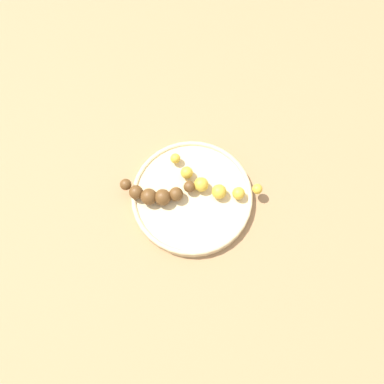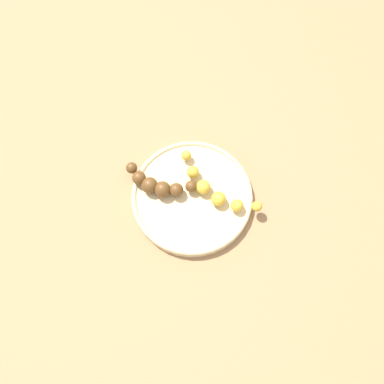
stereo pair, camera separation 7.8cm
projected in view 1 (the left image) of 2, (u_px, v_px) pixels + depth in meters
name	position (u px, v px, depth m)	size (l,w,h in m)	color
ground_plane	(192.00, 199.00, 0.82)	(2.40, 2.40, 0.00)	#936D47
fruit_bowl	(192.00, 196.00, 0.81)	(0.25, 0.25, 0.02)	#D1B784
banana_spotted	(212.00, 184.00, 0.79)	(0.14, 0.15, 0.03)	gold
banana_overripe	(156.00, 194.00, 0.78)	(0.13, 0.09, 0.03)	#593819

